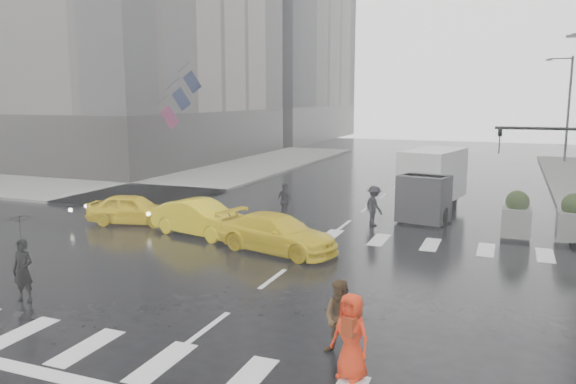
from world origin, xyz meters
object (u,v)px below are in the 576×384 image
at_px(pedestrian_orange, 351,336).
at_px(taxi_mid, 201,218).
at_px(box_truck, 430,181).
at_px(pedestrian_brown, 341,318).

distance_m(pedestrian_orange, taxi_mid, 12.76).
height_order(taxi_mid, box_truck, box_truck).
relative_size(pedestrian_orange, box_truck, 0.31).
distance_m(pedestrian_orange, box_truck, 16.98).
distance_m(pedestrian_brown, taxi_mid, 11.81).
relative_size(pedestrian_brown, pedestrian_orange, 0.97).
relative_size(pedestrian_brown, taxi_mid, 0.39).
height_order(pedestrian_orange, box_truck, box_truck).
relative_size(pedestrian_orange, taxi_mid, 0.40).
bearing_deg(pedestrian_brown, pedestrian_orange, -53.95).
bearing_deg(taxi_mid, box_truck, -32.17).
distance_m(pedestrian_brown, pedestrian_orange, 1.00).
xyz_separation_m(pedestrian_brown, pedestrian_orange, (0.46, -0.88, 0.04)).
distance_m(taxi_mid, box_truck, 11.23).
height_order(pedestrian_brown, taxi_mid, pedestrian_brown).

